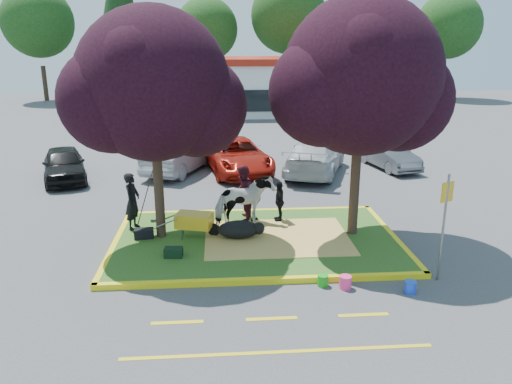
{
  "coord_description": "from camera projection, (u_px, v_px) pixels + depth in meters",
  "views": [
    {
      "loc": [
        -1.05,
        -13.55,
        5.68
      ],
      "look_at": [
        0.02,
        0.5,
        1.41
      ],
      "focal_mm": 35.0,
      "sensor_mm": 36.0,
      "label": 1
    }
  ],
  "objects": [
    {
      "name": "car_white",
      "position": [
        315.0,
        156.0,
        22.13
      ],
      "size": [
        3.88,
        5.72,
        1.54
      ],
      "primitive_type": "imported",
      "rotation": [
        0.0,
        0.0,
        2.78
      ],
      "color": "silver",
      "rests_on": "ground"
    },
    {
      "name": "car_red",
      "position": [
        236.0,
        156.0,
        22.39
      ],
      "size": [
        3.48,
        5.75,
        1.49
      ],
      "primitive_type": "imported",
      "rotation": [
        0.0,
        0.0,
        0.2
      ],
      "color": "#A2180D",
      "rests_on": "ground"
    },
    {
      "name": "curb_left",
      "position": [
        115.0,
        245.0,
        14.33
      ],
      "size": [
        0.16,
        5.3,
        0.15
      ],
      "primitive_type": "cube",
      "color": "yellow",
      "rests_on": "ground"
    },
    {
      "name": "wheelbarrow",
      "position": [
        195.0,
        221.0,
        14.62
      ],
      "size": [
        1.87,
        0.87,
        0.7
      ],
      "rotation": [
        0.0,
        0.0,
        -0.26
      ],
      "color": "black",
      "rests_on": "median_island"
    },
    {
      "name": "retail_building",
      "position": [
        255.0,
        85.0,
        40.84
      ],
      "size": [
        20.4,
        8.4,
        4.4
      ],
      "color": "silver",
      "rests_on": "ground"
    },
    {
      "name": "sign_post",
      "position": [
        445.0,
        216.0,
        11.9
      ],
      "size": [
        0.36,
        0.18,
        2.71
      ],
      "rotation": [
        0.0,
        0.0,
        0.42
      ],
      "color": "slate",
      "rests_on": "ground"
    },
    {
      "name": "median_island",
      "position": [
        257.0,
        240.0,
        14.63
      ],
      "size": [
        8.0,
        5.0,
        0.15
      ],
      "primitive_type": "cube",
      "color": "#2B571B",
      "rests_on": "ground"
    },
    {
      "name": "curb_near",
      "position": [
        265.0,
        281.0,
        12.17
      ],
      "size": [
        8.3,
        0.16,
        0.15
      ],
      "primitive_type": "cube",
      "color": "yellow",
      "rests_on": "ground"
    },
    {
      "name": "straw_bedding",
      "position": [
        277.0,
        237.0,
        14.65
      ],
      "size": [
        4.2,
        3.0,
        0.01
      ],
      "primitive_type": "cube",
      "color": "#EBC361",
      "rests_on": "median_island"
    },
    {
      "name": "fire_lane_stripe_a",
      "position": [
        177.0,
        322.0,
        10.5
      ],
      "size": [
        1.1,
        0.12,
        0.01
      ],
      "primitive_type": "cube",
      "color": "yellow",
      "rests_on": "ground"
    },
    {
      "name": "car_silver",
      "position": [
        180.0,
        155.0,
        22.42
      ],
      "size": [
        3.3,
        4.99,
        1.55
      ],
      "primitive_type": "imported",
      "rotation": [
        0.0,
        0.0,
        2.76
      ],
      "color": "gray",
      "rests_on": "ground"
    },
    {
      "name": "tree_purple_left",
      "position": [
        154.0,
        92.0,
        13.55
      ],
      "size": [
        5.06,
        4.2,
        6.51
      ],
      "color": "black",
      "rests_on": "median_island"
    },
    {
      "name": "curb_far",
      "position": [
        251.0,
        212.0,
        17.09
      ],
      "size": [
        8.3,
        0.16,
        0.15
      ],
      "primitive_type": "cube",
      "color": "yellow",
      "rests_on": "ground"
    },
    {
      "name": "treeline",
      "position": [
        239.0,
        19.0,
        48.38
      ],
      "size": [
        46.58,
        7.8,
        14.63
      ],
      "color": "black",
      "rests_on": "ground"
    },
    {
      "name": "fire_lane_stripe_c",
      "position": [
        363.0,
        315.0,
        10.79
      ],
      "size": [
        1.1,
        0.12,
        0.01
      ],
      "primitive_type": "cube",
      "color": "yellow",
      "rests_on": "ground"
    },
    {
      "name": "visitor_b",
      "position": [
        279.0,
        201.0,
        15.86
      ],
      "size": [
        0.32,
        0.77,
        1.31
      ],
      "primitive_type": "imported",
      "rotation": [
        0.0,
        0.0,
        -1.58
      ],
      "color": "black",
      "rests_on": "median_island"
    },
    {
      "name": "fire_lane_stripe_b",
      "position": [
        272.0,
        319.0,
        10.64
      ],
      "size": [
        1.1,
        0.12,
        0.01
      ],
      "primitive_type": "cube",
      "color": "yellow",
      "rests_on": "ground"
    },
    {
      "name": "bucket_pink",
      "position": [
        345.0,
        282.0,
        11.92
      ],
      "size": [
        0.34,
        0.34,
        0.32
      ],
      "primitive_type": "cylinder",
      "rotation": [
        0.0,
        0.0,
        -0.16
      ],
      "color": "#FE3883",
      "rests_on": "ground"
    },
    {
      "name": "handler",
      "position": [
        132.0,
        201.0,
        15.13
      ],
      "size": [
        0.55,
        0.72,
        1.75
      ],
      "primitive_type": "imported",
      "rotation": [
        0.0,
        0.0,
        1.34
      ],
      "color": "black",
      "rests_on": "median_island"
    },
    {
      "name": "gear_bag_green",
      "position": [
        173.0,
        252.0,
        13.3
      ],
      "size": [
        0.5,
        0.33,
        0.25
      ],
      "primitive_type": "cube",
      "rotation": [
        0.0,
        0.0,
        -0.08
      ],
      "color": "black",
      "rests_on": "median_island"
    },
    {
      "name": "curb_right",
      "position": [
        392.0,
        236.0,
        14.93
      ],
      "size": [
        0.16,
        5.3,
        0.15
      ],
      "primitive_type": "cube",
      "color": "yellow",
      "rests_on": "ground"
    },
    {
      "name": "car_grey",
      "position": [
        389.0,
        155.0,
        23.09
      ],
      "size": [
        2.11,
        3.98,
        1.25
      ],
      "primitive_type": "imported",
      "rotation": [
        0.0,
        0.0,
        0.22
      ],
      "color": "#515458",
      "rests_on": "ground"
    },
    {
      "name": "bucket_green",
      "position": [
        323.0,
        281.0,
        12.04
      ],
      "size": [
        0.27,
        0.27,
        0.28
      ],
      "primitive_type": "cylinder",
      "rotation": [
        0.0,
        0.0,
        -0.03
      ],
      "color": "#189E18",
      "rests_on": "ground"
    },
    {
      "name": "cow",
      "position": [
        244.0,
        201.0,
        15.45
      ],
      "size": [
        2.01,
        1.52,
        1.55
      ],
      "primitive_type": "imported",
      "rotation": [
        0.0,
        0.0,
        2.0
      ],
      "color": "white",
      "rests_on": "median_island"
    },
    {
      "name": "visitor_a",
      "position": [
        243.0,
        193.0,
        15.83
      ],
      "size": [
        0.84,
        0.99,
        1.79
      ],
      "primitive_type": "imported",
      "rotation": [
        0.0,
        0.0,
        -1.77
      ],
      "color": "#3E111E",
      "rests_on": "median_island"
    },
    {
      "name": "calf",
      "position": [
        238.0,
        229.0,
        14.55
      ],
      "size": [
        1.36,
        1.01,
        0.53
      ],
      "primitive_type": "ellipsoid",
      "rotation": [
        0.0,
        0.0,
        0.3
      ],
      "color": "black",
      "rests_on": "median_island"
    },
    {
      "name": "tree_purple_right",
      "position": [
        362.0,
        84.0,
        13.71
      ],
      "size": [
        5.3,
        4.4,
        6.82
      ],
      "color": "black",
      "rests_on": "median_island"
    },
    {
      "name": "bucket_blue",
      "position": [
        410.0,
        287.0,
        11.7
      ],
      "size": [
        0.34,
        0.34,
        0.29
      ],
      "primitive_type": "cylinder",
      "rotation": [
        0.0,
        0.0,
        -0.25
      ],
      "color": "blue",
      "rests_on": "ground"
    },
    {
      "name": "car_black",
      "position": [
        64.0,
        164.0,
        21.07
      ],
      "size": [
        2.79,
        4.4,
        1.4
      ],
      "primitive_type": "imported",
      "rotation": [
        0.0,
        0.0,
        0.3
      ],
      "color": "black",
      "rests_on": "ground"
    },
    {
      "name": "fire_lane_long",
      "position": [
        278.0,
        352.0,
        9.5
      ],
      "size": [
        6.0,
        0.1,
        0.01
      ],
      "primitive_type": "cube",
      "color": "yellow",
      "rests_on": "ground"
    },
    {
      "name": "gear_bag_dark",
      "position": [
        144.0,
        233.0,
        14.58
      ],
      "size": [
        0.58,
        0.35,
        0.28
      ],
      "primitive_type": "cube",
      "rotation": [
        0.0,
        0.0,
        0.1
      ],
      "color": "black",
      "rests_on": "median_island"
    },
    {
      "name": "ground",
      "position": [
        257.0,
        243.0,
        14.65
      ],
      "size": [
        90.0,
        90.0,
        0.0
      ],
      "primitive_type": "plane",
      "color": "#424244",
      "rests_on": "ground"
    }
  ]
}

